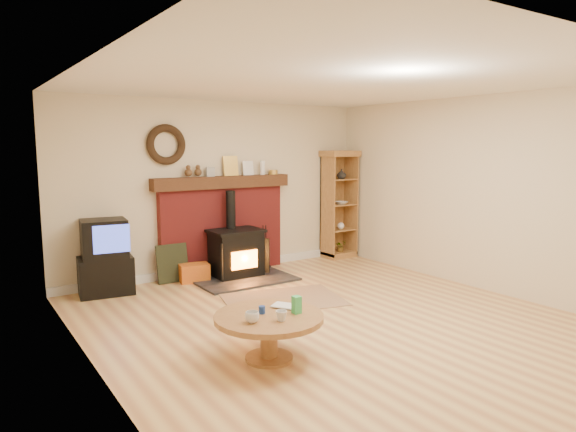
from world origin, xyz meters
TOP-DOWN VIEW (x-y plane):
  - ground at (0.00, 0.00)m, footprint 5.50×5.50m
  - room_shell at (-0.02, 0.09)m, footprint 5.02×5.52m
  - chimney_breast at (0.00, 2.67)m, footprint 2.20×0.22m
  - wood_stove at (0.03, 2.27)m, footprint 1.40×1.00m
  - area_rug at (-0.03, 0.94)m, footprint 1.65×1.33m
  - tv_unit at (-1.81, 2.47)m, footprint 0.73×0.56m
  - curio_cabinet at (2.17, 2.55)m, footprint 0.59×0.43m
  - firelog_box at (-0.60, 2.40)m, footprint 0.45×0.33m
  - leaning_painting at (-0.87, 2.55)m, footprint 0.46×0.12m
  - fire_tools at (0.66, 2.50)m, footprint 0.16×0.16m
  - coffee_table at (-1.14, -0.50)m, footprint 0.99×0.99m

SIDE VIEW (x-z plane):
  - ground at x=0.00m, z-range 0.00..0.00m
  - area_rug at x=-0.03m, z-range 0.00..0.01m
  - fire_tools at x=0.66m, z-range -0.24..0.46m
  - firelog_box at x=-0.60m, z-range 0.00..0.26m
  - leaning_painting at x=-0.87m, z-range 0.00..0.55m
  - coffee_table at x=-1.14m, z-range 0.05..0.64m
  - wood_stove at x=0.03m, z-range -0.29..0.98m
  - tv_unit at x=-1.81m, z-range -0.02..0.97m
  - chimney_breast at x=0.00m, z-range -0.09..1.69m
  - curio_cabinet at x=2.17m, z-range 0.00..1.85m
  - room_shell at x=-0.02m, z-range 0.41..3.02m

